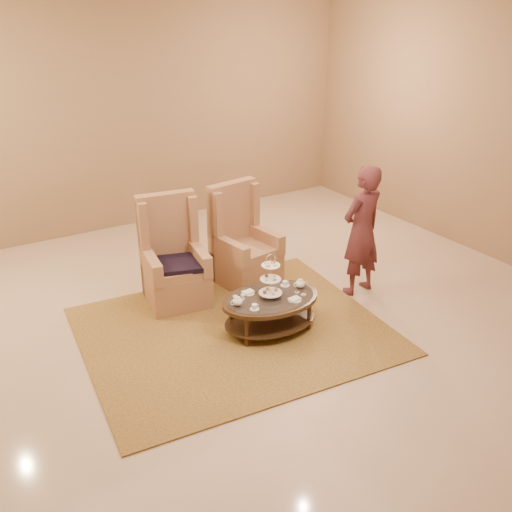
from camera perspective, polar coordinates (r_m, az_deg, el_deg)
ground at (r=6.55m, az=0.10°, el=-7.57°), size 8.00×8.00×0.00m
ceiling at (r=6.55m, az=0.10°, el=-7.57°), size 8.00×8.00×0.02m
wall_back at (r=9.36m, az=-13.25°, el=13.23°), size 8.00×0.04×3.50m
wall_right at (r=8.55m, az=23.99°, el=10.78°), size 0.04×8.00×3.50m
rug at (r=6.56m, az=-2.25°, el=-7.47°), size 3.52×3.02×0.02m
tea_table at (r=6.42m, az=1.43°, el=-4.73°), size 1.20×0.89×0.95m
armchair_left at (r=7.09m, az=-8.22°, el=-1.04°), size 0.82×0.84×1.33m
armchair_right at (r=7.51m, az=-1.42°, el=0.64°), size 0.81×0.83×1.32m
person at (r=7.18m, az=10.52°, el=2.48°), size 0.65×0.47×1.67m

